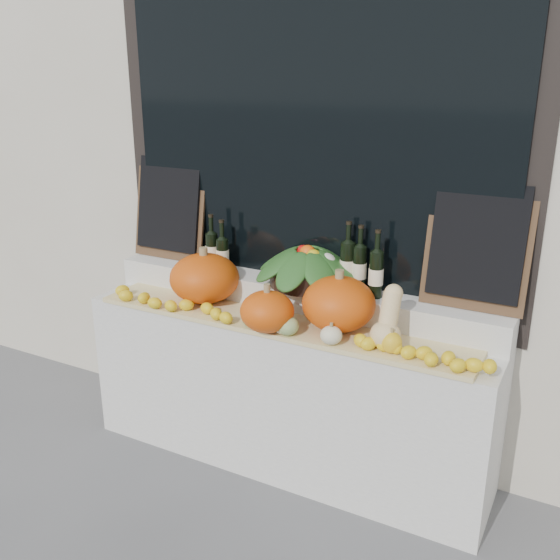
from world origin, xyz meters
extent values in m
cube|color=beige|center=(0.00, 2.25, 2.25)|extent=(7.00, 0.90, 4.50)
cube|color=black|center=(0.00, 1.80, 1.90)|extent=(2.40, 0.04, 2.10)
cube|color=black|center=(0.00, 1.77, 1.90)|extent=(2.20, 0.02, 2.00)
cube|color=silver|center=(0.00, 1.52, 0.44)|extent=(2.30, 0.55, 0.88)
cube|color=silver|center=(0.00, 1.68, 0.96)|extent=(2.30, 0.25, 0.16)
cube|color=tan|center=(0.00, 1.40, 0.89)|extent=(2.10, 0.32, 0.02)
ellipsoid|color=#D8510B|center=(-0.50, 1.48, 1.04)|extent=(0.48, 0.48, 0.28)
ellipsoid|color=#D8510B|center=(0.33, 1.46, 1.04)|extent=(0.49, 0.49, 0.28)
ellipsoid|color=#D8510B|center=(0.02, 1.28, 1.01)|extent=(0.34, 0.34, 0.21)
ellipsoid|color=#EBC78A|center=(0.61, 1.36, 0.97)|extent=(0.15, 0.15, 0.13)
cylinder|color=#EBC78A|center=(0.61, 1.41, 1.08)|extent=(0.09, 0.14, 0.18)
sphere|color=#EBC78A|center=(0.61, 1.45, 1.15)|extent=(0.09, 0.09, 0.09)
ellipsoid|color=#336A20|center=(0.13, 1.28, 0.95)|extent=(0.11, 0.11, 0.10)
cylinder|color=olive|center=(0.13, 1.28, 1.01)|extent=(0.02, 0.02, 0.02)
ellipsoid|color=#336A20|center=(-0.08, 1.28, 0.95)|extent=(0.09, 0.09, 0.08)
cylinder|color=olive|center=(-0.08, 1.28, 1.00)|extent=(0.02, 0.02, 0.02)
ellipsoid|color=beige|center=(0.10, 1.28, 0.94)|extent=(0.08, 0.08, 0.07)
cylinder|color=olive|center=(0.10, 1.28, 0.98)|extent=(0.02, 0.02, 0.02)
ellipsoid|color=gold|center=(0.01, 1.30, 0.97)|extent=(0.12, 0.12, 0.13)
cylinder|color=olive|center=(0.01, 1.30, 1.04)|extent=(0.02, 0.02, 0.02)
ellipsoid|color=beige|center=(0.37, 1.28, 0.95)|extent=(0.11, 0.11, 0.09)
cylinder|color=olive|center=(0.37, 1.28, 1.01)|extent=(0.02, 0.02, 0.02)
ellipsoid|color=gold|center=(0.65, 1.32, 0.96)|extent=(0.10, 0.10, 0.10)
cylinder|color=olive|center=(0.65, 1.32, 1.02)|extent=(0.02, 0.02, 0.02)
cylinder|color=black|center=(0.06, 1.66, 1.09)|extent=(0.41, 0.41, 0.10)
cylinder|color=black|center=(-0.57, 1.66, 1.14)|extent=(0.07, 0.07, 0.21)
cylinder|color=black|center=(-0.57, 1.66, 1.30)|extent=(0.03, 0.03, 0.10)
cylinder|color=white|center=(-0.57, 1.66, 1.13)|extent=(0.08, 0.08, 0.08)
cylinder|color=black|center=(-0.57, 1.66, 1.36)|extent=(0.03, 0.03, 0.02)
cylinder|color=black|center=(-0.49, 1.65, 1.13)|extent=(0.07, 0.07, 0.19)
cylinder|color=black|center=(-0.49, 1.65, 1.28)|extent=(0.03, 0.03, 0.10)
cylinder|color=white|center=(-0.49, 1.65, 1.12)|extent=(0.08, 0.08, 0.08)
cylinder|color=black|center=(-0.49, 1.65, 1.34)|extent=(0.03, 0.03, 0.02)
cylinder|color=black|center=(0.27, 1.71, 1.17)|extent=(0.08, 0.08, 0.25)
cylinder|color=black|center=(0.27, 1.71, 1.34)|extent=(0.03, 0.03, 0.10)
cylinder|color=white|center=(0.27, 1.71, 1.16)|extent=(0.08, 0.08, 0.08)
cylinder|color=black|center=(0.27, 1.71, 1.40)|extent=(0.03, 0.03, 0.02)
cylinder|color=black|center=(0.34, 1.71, 1.16)|extent=(0.07, 0.07, 0.24)
cylinder|color=black|center=(0.34, 1.71, 1.33)|extent=(0.03, 0.03, 0.10)
cylinder|color=white|center=(0.34, 1.71, 1.15)|extent=(0.08, 0.08, 0.08)
cylinder|color=black|center=(0.34, 1.71, 1.39)|extent=(0.03, 0.03, 0.02)
cylinder|color=black|center=(0.45, 1.65, 1.16)|extent=(0.07, 0.07, 0.24)
cylinder|color=black|center=(0.45, 1.65, 1.33)|extent=(0.03, 0.03, 0.10)
cylinder|color=white|center=(0.45, 1.65, 1.15)|extent=(0.08, 0.08, 0.08)
cylinder|color=black|center=(0.45, 1.65, 1.39)|extent=(0.03, 0.03, 0.02)
cube|color=#4C331E|center=(-0.92, 1.75, 1.35)|extent=(0.50, 0.13, 0.61)
cube|color=black|center=(-0.92, 1.73, 1.38)|extent=(0.44, 0.12, 0.55)
cube|color=#4C331E|center=(0.92, 1.75, 1.35)|extent=(0.50, 0.13, 0.61)
cube|color=black|center=(0.92, 1.73, 1.38)|extent=(0.44, 0.12, 0.55)
camera|label=1|loc=(1.44, -1.25, 2.16)|focal=40.00mm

